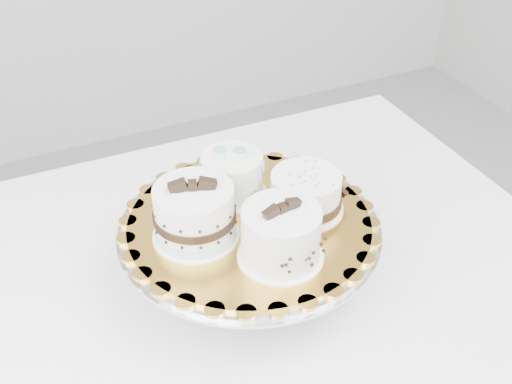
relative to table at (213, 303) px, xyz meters
name	(u,v)px	position (x,y,z in m)	size (l,w,h in m)	color
table	(213,303)	(0.00, 0.00, 0.00)	(1.14, 0.77, 0.75)	white
cake_stand	(249,241)	(0.05, -0.05, 0.16)	(0.39, 0.39, 0.11)	gray
cake_board	(249,222)	(0.05, -0.05, 0.19)	(0.36, 0.36, 0.01)	gold
cake_swirl	(281,236)	(0.05, -0.14, 0.23)	(0.12, 0.12, 0.09)	white
cake_banded	(195,215)	(-0.04, -0.05, 0.23)	(0.14, 0.14, 0.10)	white
cake_dots	(232,175)	(0.05, 0.02, 0.23)	(0.12, 0.12, 0.07)	white
cake_ribbon	(306,193)	(0.13, -0.06, 0.22)	(0.13, 0.13, 0.06)	white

